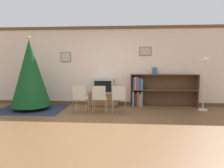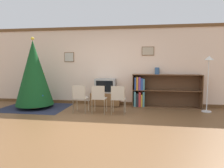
% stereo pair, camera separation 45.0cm
% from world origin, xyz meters
% --- Properties ---
extents(ground_plane, '(24.00, 24.00, 0.00)m').
position_xyz_m(ground_plane, '(0.00, 0.00, 0.00)').
color(ground_plane, brown).
extents(wall_back, '(9.15, 0.11, 2.70)m').
position_xyz_m(wall_back, '(-0.00, 2.43, 1.35)').
color(wall_back, beige).
rests_on(wall_back, ground_plane).
extents(area_rug, '(2.08, 1.61, 0.01)m').
position_xyz_m(area_rug, '(-2.30, 1.49, 0.00)').
color(area_rug, '#23283D').
rests_on(area_rug, ground_plane).
extents(christmas_tree, '(1.19, 1.19, 2.26)m').
position_xyz_m(christmas_tree, '(-2.30, 1.49, 1.14)').
color(christmas_tree, maroon).
rests_on(christmas_tree, area_rug).
extents(tv_console, '(0.98, 0.46, 0.46)m').
position_xyz_m(tv_console, '(-0.08, 2.14, 0.23)').
color(tv_console, brown).
rests_on(tv_console, ground_plane).
extents(television, '(0.68, 0.45, 0.47)m').
position_xyz_m(television, '(-0.08, 2.13, 0.69)').
color(television, '#9E9E99').
rests_on(television, tv_console).
extents(folding_chair_left, '(0.40, 0.40, 0.82)m').
position_xyz_m(folding_chair_left, '(-0.64, 1.05, 0.47)').
color(folding_chair_left, '#BCB29E').
rests_on(folding_chair_left, ground_plane).
extents(folding_chair_center, '(0.40, 0.40, 0.82)m').
position_xyz_m(folding_chair_center, '(-0.08, 1.05, 0.47)').
color(folding_chair_center, '#BCB29E').
rests_on(folding_chair_center, ground_plane).
extents(folding_chair_right, '(0.40, 0.40, 0.82)m').
position_xyz_m(folding_chair_right, '(0.48, 1.05, 0.47)').
color(folding_chair_right, '#BCB29E').
rests_on(folding_chair_right, ground_plane).
extents(bookshelf, '(2.19, 0.36, 1.09)m').
position_xyz_m(bookshelf, '(1.53, 2.21, 0.52)').
color(bookshelf, brown).
rests_on(bookshelf, ground_plane).
extents(vase, '(0.15, 0.15, 0.22)m').
position_xyz_m(vase, '(1.62, 2.23, 1.20)').
color(vase, '#335684').
rests_on(vase, bookshelf).
extents(standing_lamp, '(0.28, 0.28, 1.66)m').
position_xyz_m(standing_lamp, '(3.06, 1.76, 1.27)').
color(standing_lamp, silver).
rests_on(standing_lamp, ground_plane).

